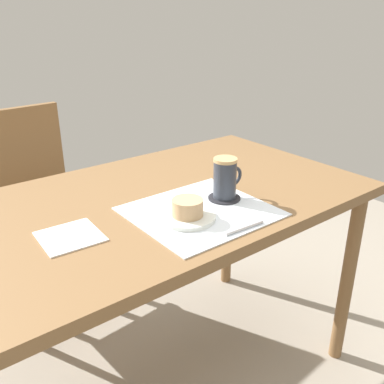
{
  "coord_description": "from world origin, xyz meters",
  "views": [
    {
      "loc": [
        -0.65,
        -1.03,
        1.3
      ],
      "look_at": [
        0.05,
        -0.13,
        0.81
      ],
      "focal_mm": 40.0,
      "sensor_mm": 36.0,
      "label": 1
    }
  ],
  "objects_px": {
    "coffee_mug": "(225,178)",
    "pastry": "(188,207)",
    "dining_table": "(154,220)",
    "pastry_plate": "(188,217)",
    "wooden_chair": "(38,208)"
  },
  "relations": [
    {
      "from": "dining_table",
      "to": "pastry",
      "type": "bearing_deg",
      "value": -92.01
    },
    {
      "from": "wooden_chair",
      "to": "dining_table",
      "type": "bearing_deg",
      "value": 96.82
    },
    {
      "from": "dining_table",
      "to": "pastry_plate",
      "type": "bearing_deg",
      "value": -92.01
    },
    {
      "from": "dining_table",
      "to": "wooden_chair",
      "type": "relative_size",
      "value": 1.51
    },
    {
      "from": "pastry_plate",
      "to": "coffee_mug",
      "type": "distance_m",
      "value": 0.19
    },
    {
      "from": "coffee_mug",
      "to": "pastry",
      "type": "bearing_deg",
      "value": -166.93
    },
    {
      "from": "dining_table",
      "to": "pastry_plate",
      "type": "relative_size",
      "value": 8.84
    },
    {
      "from": "pastry",
      "to": "coffee_mug",
      "type": "height_order",
      "value": "coffee_mug"
    },
    {
      "from": "wooden_chair",
      "to": "coffee_mug",
      "type": "bearing_deg",
      "value": 105.44
    },
    {
      "from": "wooden_chair",
      "to": "pastry",
      "type": "xyz_separation_m",
      "value": [
        0.13,
        -0.91,
        0.3
      ]
    },
    {
      "from": "wooden_chair",
      "to": "pastry",
      "type": "distance_m",
      "value": 0.97
    },
    {
      "from": "pastry_plate",
      "to": "coffee_mug",
      "type": "bearing_deg",
      "value": 13.07
    },
    {
      "from": "wooden_chair",
      "to": "coffee_mug",
      "type": "height_order",
      "value": "wooden_chair"
    },
    {
      "from": "pastry_plate",
      "to": "pastry",
      "type": "height_order",
      "value": "pastry"
    },
    {
      "from": "dining_table",
      "to": "pastry",
      "type": "xyz_separation_m",
      "value": [
        -0.01,
        -0.19,
        0.12
      ]
    }
  ]
}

